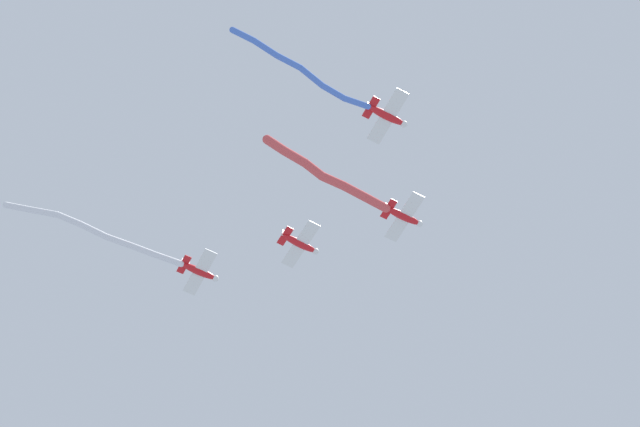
{
  "coord_description": "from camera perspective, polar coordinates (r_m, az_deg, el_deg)",
  "views": [
    {
      "loc": [
        -34.66,
        -25.89,
        4.09
      ],
      "look_at": [
        -1.64,
        3.25,
        84.64
      ],
      "focal_mm": 49.03,
      "sensor_mm": 36.0,
      "label": 1
    }
  ],
  "objects": [
    {
      "name": "airplane_lead",
      "position": [
        92.41,
        5.51,
        -0.19
      ],
      "size": [
        4.77,
        6.19,
        1.54
      ],
      "rotation": [
        0.0,
        0.0,
        5.92
      ],
      "color": "red"
    },
    {
      "name": "smoke_trail_lead",
      "position": [
        89.28,
        0.41,
        2.5
      ],
      "size": [
        15.26,
        4.53,
        2.07
      ],
      "color": "#DB4C4C"
    },
    {
      "name": "smoke_trail_slot",
      "position": [
        97.15,
        -14.53,
        -1.16
      ],
      "size": [
        17.47,
        11.01,
        3.46
      ],
      "color": "white"
    },
    {
      "name": "airplane_right_wing",
      "position": [
        87.64,
        4.42,
        6.37
      ],
      "size": [
        4.77,
        6.19,
        1.54
      ],
      "rotation": [
        0.0,
        0.0,
        5.92
      ],
      "color": "red"
    },
    {
      "name": "airplane_slot",
      "position": [
        96.03,
        -7.86,
        -3.77
      ],
      "size": [
        4.77,
        6.19,
        1.54
      ],
      "rotation": [
        0.0,
        0.0,
        5.92
      ],
      "color": "red"
    },
    {
      "name": "airplane_left_wing",
      "position": [
        93.67,
        -1.29,
        -1.99
      ],
      "size": [
        4.77,
        6.22,
        1.54
      ],
      "rotation": [
        0.0,
        0.0,
        5.96
      ],
      "color": "red"
    },
    {
      "name": "smoke_trail_right_wing",
      "position": [
        86.38,
        -1.27,
        9.36
      ],
      "size": [
        14.85,
        5.62,
        1.94
      ],
      "color": "#4C75DB"
    }
  ]
}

